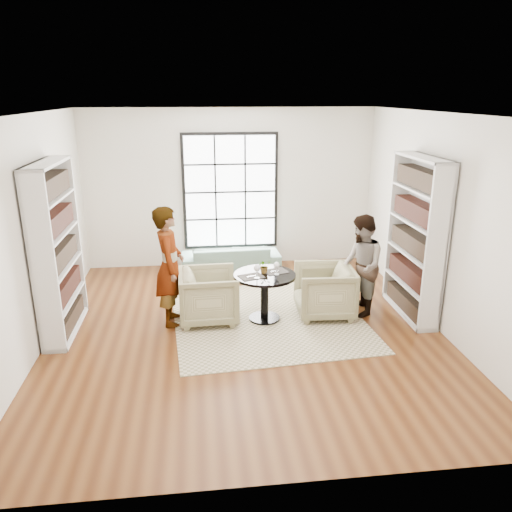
{
  "coord_description": "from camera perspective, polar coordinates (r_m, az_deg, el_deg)",
  "views": [
    {
      "loc": [
        -0.62,
        -6.46,
        3.25
      ],
      "look_at": [
        0.19,
        0.4,
        0.98
      ],
      "focal_mm": 35.0,
      "sensor_mm": 36.0,
      "label": 1
    }
  ],
  "objects": [
    {
      "name": "placemat_right",
      "position": [
        7.39,
        2.24,
        -1.77
      ],
      "size": [
        0.41,
        0.36,
        0.01
      ],
      "primitive_type": "cube",
      "rotation": [
        0.0,
        0.0,
        0.33
      ],
      "color": "#2A2724",
      "rests_on": "pedestal_table"
    },
    {
      "name": "cutlery_right",
      "position": [
        7.39,
        2.24,
        -1.72
      ],
      "size": [
        0.2,
        0.25,
        0.01
      ],
      "primitive_type": null,
      "rotation": [
        0.0,
        0.0,
        0.33
      ],
      "color": "silver",
      "rests_on": "placemat_right"
    },
    {
      "name": "armchair_left",
      "position": [
        7.42,
        -5.4,
        -4.56
      ],
      "size": [
        0.89,
        0.86,
        0.78
      ],
      "primitive_type": "imported",
      "rotation": [
        0.0,
        0.0,
        1.6
      ],
      "color": "tan",
      "rests_on": "ground"
    },
    {
      "name": "sofa",
      "position": [
        9.41,
        -2.92,
        -0.32
      ],
      "size": [
        1.86,
        0.78,
        0.53
      ],
      "primitive_type": "imported",
      "rotation": [
        0.0,
        0.0,
        3.18
      ],
      "color": "gray",
      "rests_on": "ground"
    },
    {
      "name": "placemat_left",
      "position": [
        7.18,
        -0.54,
        -2.37
      ],
      "size": [
        0.41,
        0.36,
        0.01
      ],
      "primitive_type": "cube",
      "rotation": [
        0.0,
        0.0,
        0.33
      ],
      "color": "#2A2724",
      "rests_on": "pedestal_table"
    },
    {
      "name": "ground",
      "position": [
        7.26,
        -1.14,
        -8.43
      ],
      "size": [
        6.0,
        6.0,
        0.0
      ],
      "primitive_type": "plane",
      "color": "brown"
    },
    {
      "name": "rug",
      "position": [
        7.59,
        1.4,
        -7.15
      ],
      "size": [
        2.99,
        2.99,
        0.01
      ],
      "primitive_type": "cube",
      "rotation": [
        0.0,
        0.0,
        0.08
      ],
      "color": "#BFAE8F",
      "rests_on": "ground"
    },
    {
      "name": "cutlery_left",
      "position": [
        7.18,
        -0.54,
        -2.31
      ],
      "size": [
        0.2,
        0.25,
        0.01
      ],
      "primitive_type": null,
      "rotation": [
        0.0,
        0.0,
        0.33
      ],
      "color": "silver",
      "rests_on": "placemat_left"
    },
    {
      "name": "wine_glass_right",
      "position": [
        7.23,
        2.37,
        -1.09
      ],
      "size": [
        0.09,
        0.09,
        0.19
      ],
      "color": "silver",
      "rests_on": "pedestal_table"
    },
    {
      "name": "flower_centerpiece",
      "position": [
        7.31,
        0.97,
        -1.16
      ],
      "size": [
        0.22,
        0.2,
        0.21
      ],
      "primitive_type": "imported",
      "rotation": [
        0.0,
        0.0,
        0.25
      ],
      "color": "gray",
      "rests_on": "pedestal_table"
    },
    {
      "name": "wine_glass_left",
      "position": [
        7.07,
        0.11,
        -1.42
      ],
      "size": [
        0.1,
        0.1,
        0.21
      ],
      "color": "silver",
      "rests_on": "pedestal_table"
    },
    {
      "name": "room_shell",
      "position": [
        7.31,
        -1.62,
        2.34
      ],
      "size": [
        6.0,
        6.01,
        6.0
      ],
      "color": "silver",
      "rests_on": "ground"
    },
    {
      "name": "armchair_right",
      "position": [
        7.64,
        7.8,
        -3.99
      ],
      "size": [
        0.9,
        0.88,
        0.78
      ],
      "primitive_type": "imported",
      "rotation": [
        0.0,
        0.0,
        -1.63
      ],
      "color": "tan",
      "rests_on": "ground"
    },
    {
      "name": "pedestal_table",
      "position": [
        7.36,
        0.99,
        -3.54
      ],
      "size": [
        0.91,
        0.91,
        0.73
      ],
      "rotation": [
        0.0,
        0.0,
        0.33
      ],
      "color": "black",
      "rests_on": "ground"
    },
    {
      "name": "person_right",
      "position": [
        7.66,
        11.91,
        -1.11
      ],
      "size": [
        0.65,
        0.8,
        1.55
      ],
      "primitive_type": "imported",
      "rotation": [
        0.0,
        0.0,
        -1.66
      ],
      "color": "gray",
      "rests_on": "ground"
    },
    {
      "name": "person_left",
      "position": [
        7.26,
        -9.86,
        -1.16
      ],
      "size": [
        0.43,
        0.64,
        1.76
      ],
      "primitive_type": "imported",
      "rotation": [
        0.0,
        0.0,
        1.58
      ],
      "color": "gray",
      "rests_on": "ground"
    }
  ]
}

